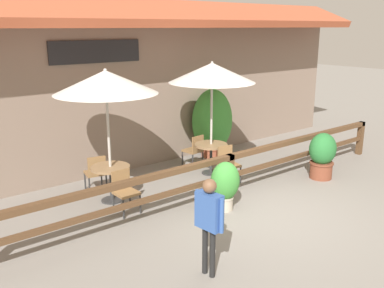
% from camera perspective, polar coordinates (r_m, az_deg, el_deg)
% --- Properties ---
extents(ground_plane, '(60.00, 60.00, 0.00)m').
position_cam_1_polar(ground_plane, '(8.68, 9.78, -9.00)').
color(ground_plane, gray).
extents(building_facade, '(14.28, 1.49, 4.23)m').
position_cam_1_polar(building_facade, '(11.13, -5.77, 8.16)').
color(building_facade, gray).
rests_on(building_facade, ground).
extents(patio_railing, '(10.40, 0.14, 0.95)m').
position_cam_1_polar(patio_railing, '(9.11, 5.05, -2.96)').
color(patio_railing, brown).
rests_on(patio_railing, ground).
extents(patio_umbrella_near, '(2.06, 2.06, 2.77)m').
position_cam_1_polar(patio_umbrella_near, '(8.62, -11.43, 8.08)').
color(patio_umbrella_near, '#B7B2A8').
rests_on(patio_umbrella_near, ground).
extents(dining_table_near, '(0.81, 0.81, 0.77)m').
position_cam_1_polar(dining_table_near, '(9.05, -10.80, -3.90)').
color(dining_table_near, olive).
rests_on(dining_table_near, ground).
extents(chair_near_streetside, '(0.43, 0.43, 0.85)m').
position_cam_1_polar(chair_near_streetside, '(8.51, -8.99, -6.02)').
color(chair_near_streetside, olive).
rests_on(chair_near_streetside, ground).
extents(chair_near_wallside, '(0.49, 0.49, 0.85)m').
position_cam_1_polar(chair_near_wallside, '(9.65, -12.71, -3.61)').
color(chair_near_wallside, olive).
rests_on(chair_near_wallside, ground).
extents(patio_umbrella_middle, '(2.06, 2.06, 2.77)m').
position_cam_1_polar(patio_umbrella_middle, '(10.19, 2.68, 9.46)').
color(patio_umbrella_middle, '#B7B2A8').
rests_on(patio_umbrella_middle, ground).
extents(dining_table_middle, '(0.81, 0.81, 0.77)m').
position_cam_1_polar(dining_table_middle, '(10.56, 2.55, -0.82)').
color(dining_table_middle, olive).
rests_on(dining_table_middle, ground).
extents(chair_middle_streetside, '(0.48, 0.48, 0.85)m').
position_cam_1_polar(chair_middle_streetside, '(10.07, 4.80, -2.46)').
color(chair_middle_streetside, olive).
rests_on(chair_middle_streetside, ground).
extents(chair_middle_wallside, '(0.47, 0.47, 0.85)m').
position_cam_1_polar(chair_middle_wallside, '(11.11, 0.32, -0.69)').
color(chair_middle_wallside, olive).
rests_on(chair_middle_wallside, ground).
extents(potted_plant_small_flowering, '(0.60, 0.54, 1.00)m').
position_cam_1_polar(potted_plant_small_flowering, '(8.50, 4.44, -5.27)').
color(potted_plant_small_flowering, '#B7AD99').
rests_on(potted_plant_small_flowering, ground).
extents(potted_plant_corner_fern, '(0.68, 0.61, 1.12)m').
position_cam_1_polar(potted_plant_corner_fern, '(10.70, 16.98, -1.36)').
color(potted_plant_corner_fern, brown).
rests_on(potted_plant_corner_fern, ground).
extents(potted_plant_broad_leaf, '(1.17, 1.05, 1.91)m').
position_cam_1_polar(potted_plant_broad_leaf, '(11.91, 2.70, 2.92)').
color(potted_plant_broad_leaf, '#9E4C33').
rests_on(potted_plant_broad_leaf, ground).
extents(pedestrian, '(0.23, 0.53, 1.51)m').
position_cam_1_polar(pedestrian, '(6.18, 2.30, -9.39)').
color(pedestrian, black).
rests_on(pedestrian, ground).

